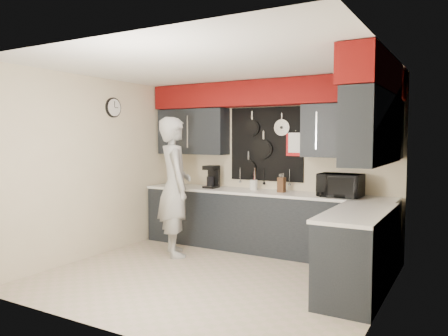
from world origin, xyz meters
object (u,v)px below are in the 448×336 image
Objects in this scene: knife_block at (282,185)px; person at (175,187)px; coffee_maker at (212,176)px; microwave at (340,185)px; utensil_crock at (254,185)px.

knife_block is 0.11× the size of person.
coffee_maker is at bearing -176.70° from knife_block.
microwave is 0.28× the size of person.
person reaches higher than coffee_maker.
knife_block is 0.49m from utensil_crock.
knife_block is 0.61× the size of coffee_maker.
microwave is at bearing -0.30° from knife_block.
knife_block is at bearing 178.86° from microwave.
microwave is 2.57× the size of knife_block.
person reaches higher than utensil_crock.
person is at bearing -158.36° from microwave.
person is (-1.33, -0.84, -0.02)m from knife_block.
knife_block is 1.58m from person.
coffee_maker reaches higher than microwave.
utensil_crock is 0.08× the size of person.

